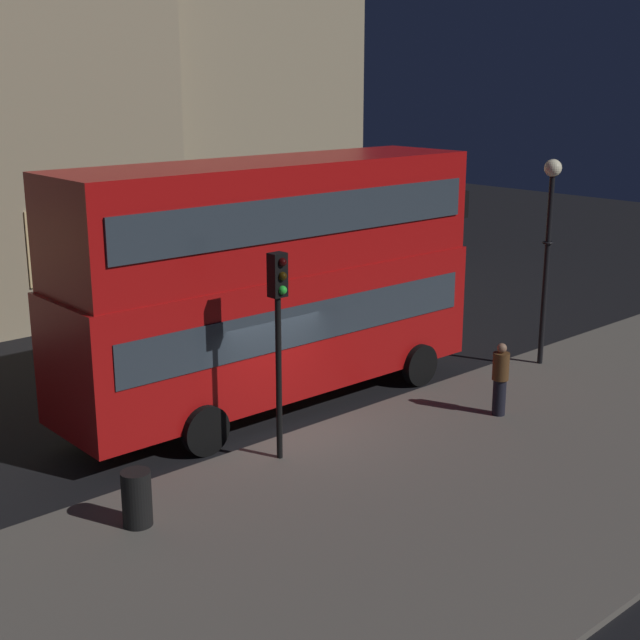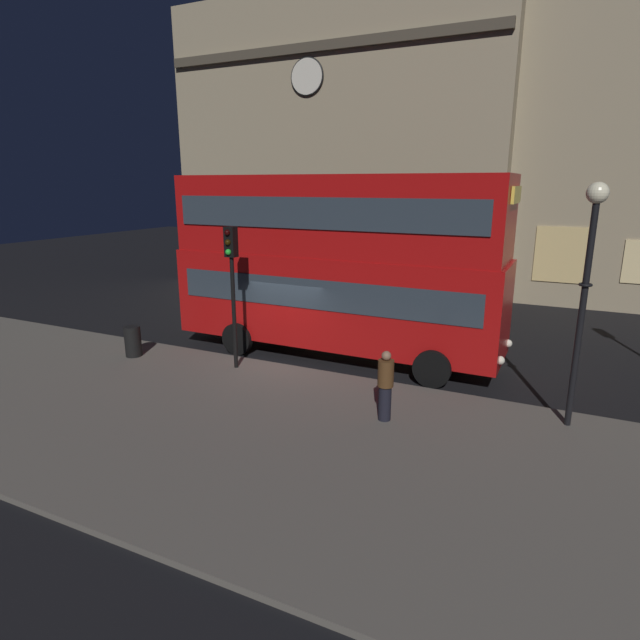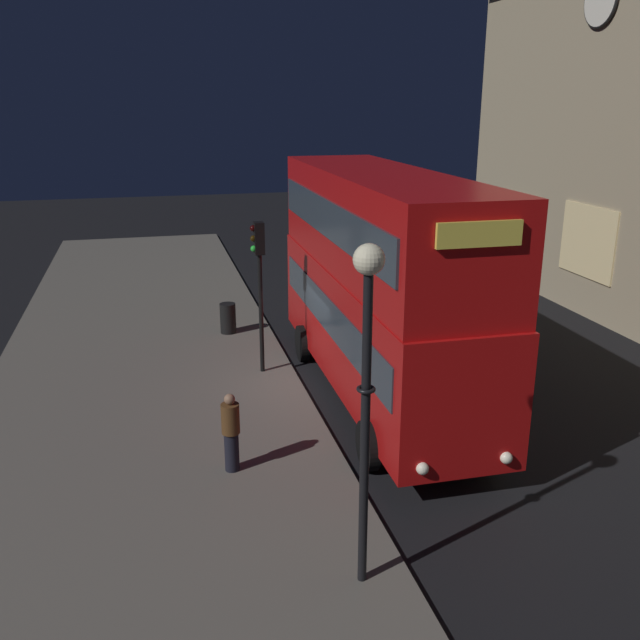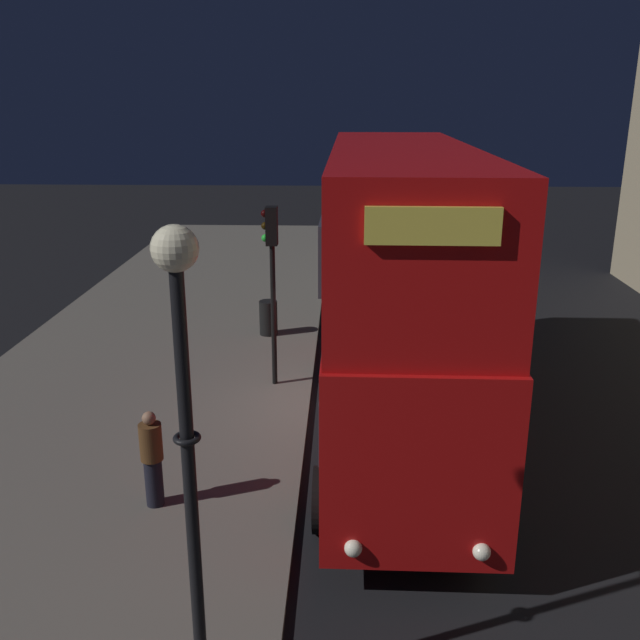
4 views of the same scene
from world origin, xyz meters
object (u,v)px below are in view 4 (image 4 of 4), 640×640
at_px(traffic_light_near_kerb, 272,259).
at_px(street_lamp, 184,393).
at_px(double_decker_bus, 398,281).
at_px(litter_bin, 268,318).
at_px(pedestrian, 152,458).

height_order(traffic_light_near_kerb, street_lamp, street_lamp).
xyz_separation_m(double_decker_bus, litter_bin, (-5.60, -3.18, -2.56)).
distance_m(pedestrian, litter_bin, 8.78).
distance_m(double_decker_bus, traffic_light_near_kerb, 3.36).
relative_size(street_lamp, pedestrian, 3.20).
relative_size(double_decker_bus, pedestrian, 6.34).
bearing_deg(litter_bin, street_lamp, 2.70).
relative_size(double_decker_bus, street_lamp, 1.98).
height_order(street_lamp, pedestrian, street_lamp).
height_order(double_decker_bus, street_lamp, double_decker_bus).
bearing_deg(street_lamp, traffic_light_near_kerb, -179.46).
xyz_separation_m(traffic_light_near_kerb, pedestrian, (5.17, -1.47, -2.13)).
bearing_deg(street_lamp, litter_bin, -177.30).
height_order(pedestrian, litter_bin, pedestrian).
xyz_separation_m(street_lamp, pedestrian, (-3.87, -1.56, -2.87)).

